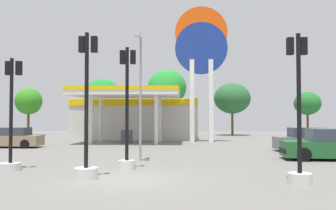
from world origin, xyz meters
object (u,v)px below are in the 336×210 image
Objects in this scene: corner_streetlamp at (140,84)px; car_0 at (308,141)px; tree_1 at (103,93)px; traffic_signal_1 at (11,135)px; traffic_signal_3 at (299,134)px; tree_4 at (307,104)px; traffic_signal_2 at (127,126)px; tree_2 at (167,88)px; tree_0 at (29,101)px; traffic_signal_0 at (86,136)px; car_1 at (13,138)px; tree_3 at (232,98)px; station_pole_sign at (201,55)px; car_2 at (328,146)px.

car_0 is at bearing 29.69° from corner_streetlamp.
corner_streetlamp is at bearing -73.05° from tree_1.
traffic_signal_1 is 0.74× the size of corner_streetlamp.
tree_4 reaches higher than traffic_signal_3.
tree_1 is (-13.72, 31.33, 3.49)m from traffic_signal_3.
traffic_signal_3 reaches higher than car_0.
traffic_signal_2 is at bearing -74.99° from tree_1.
tree_0 is at bearing 179.65° from tree_2.
traffic_signal_2 reaches higher than car_0.
traffic_signal_3 is at bearing -4.41° from traffic_signal_0.
tree_0 is at bearing 116.96° from traffic_signal_0.
corner_streetlamp is (10.06, -7.69, 3.12)m from car_1.
tree_3 is (7.89, 29.21, 2.64)m from traffic_signal_2.
tree_0 is 16.79m from tree_2.
tree_2 reaches higher than tree_4.
tree_1 is at bearing 1.46° from tree_0.
station_pole_sign is 2.80× the size of car_0.
traffic_signal_2 is 0.82× the size of corner_streetlamp.
car_2 is 0.66× the size of tree_1.
traffic_signal_2 is at bearing -90.26° from tree_2.
corner_streetlamp is (-5.94, 5.80, 2.17)m from traffic_signal_3.
traffic_signal_1 is at bearing -126.50° from tree_4.
tree_2 is (10.04, 17.50, 5.01)m from car_1.
traffic_signal_3 is (7.13, -0.55, 0.11)m from traffic_signal_0.
tree_1 is (2.28, 17.83, 4.44)m from car_1.
traffic_signal_0 is 5.84m from corner_streetlamp.
station_pole_sign is 20.40m from traffic_signal_1.
tree_0 is 0.73× the size of tree_2.
car_1 is at bearing 139.86° from traffic_signal_3.
traffic_signal_2 is 28.39m from tree_2.
car_2 is 9.94m from corner_streetlamp.
tree_3 is 1.01× the size of corner_streetlamp.
traffic_signal_2 is at bearing -139.58° from car_0.
traffic_signal_0 reaches higher than tree_4.
traffic_signal_2 is at bearing 65.66° from traffic_signal_0.
traffic_signal_3 is 38.57m from tree_0.
station_pole_sign is 12.66m from car_0.
tree_3 is at bearing 7.95° from tree_2.
car_0 is at bearing -62.91° from tree_2.
traffic_signal_0 is (-11.16, -10.93, 0.81)m from car_0.
station_pole_sign is 1.75× the size of tree_1.
traffic_signal_3 is at bearing -44.31° from corner_streetlamp.
car_2 is at bearing -66.12° from station_pole_sign.
station_pole_sign is at bearing 76.17° from traffic_signal_0.
traffic_signal_3 is 32.41m from tree_4.
traffic_signal_2 reaches higher than car_2.
traffic_signal_3 is (10.73, -2.40, 0.15)m from traffic_signal_1.
car_2 is at bearing -54.97° from tree_1.
traffic_signal_1 is (-14.75, -9.08, 0.76)m from car_0.
tree_4 reaches higher than car_1.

